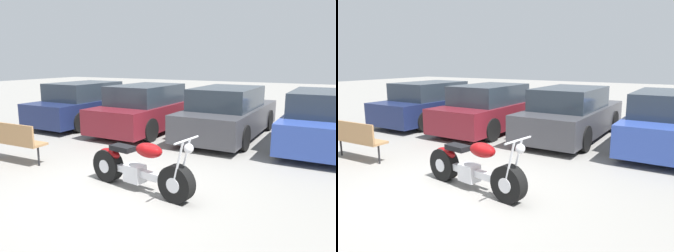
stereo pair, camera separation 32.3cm
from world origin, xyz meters
TOP-DOWN VIEW (x-y plane):
  - ground_plane at (0.00, 0.00)m, footprint 60.00×60.00m
  - motorcycle at (0.31, 0.27)m, footprint 2.15×0.76m
  - parked_car_navy at (-4.67, 4.58)m, footprint 1.85×4.50m
  - parked_car_maroon at (-2.16, 4.61)m, footprint 1.85×4.50m
  - parked_car_dark_grey at (0.35, 4.91)m, footprint 1.85×4.50m
  - parked_car_blue at (2.86, 5.00)m, footprint 1.85×4.50m
  - park_bench at (-2.92, 0.27)m, footprint 1.52×0.45m

SIDE VIEW (x-z plane):
  - ground_plane at x=0.00m, z-range 0.00..0.00m
  - motorcycle at x=0.31m, z-range -0.13..0.91m
  - park_bench at x=-2.92m, z-range 0.10..0.99m
  - parked_car_navy at x=-4.67m, z-range -0.05..1.40m
  - parked_car_maroon at x=-2.16m, z-range -0.05..1.40m
  - parked_car_dark_grey at x=0.35m, z-range -0.05..1.40m
  - parked_car_blue at x=2.86m, z-range -0.05..1.40m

